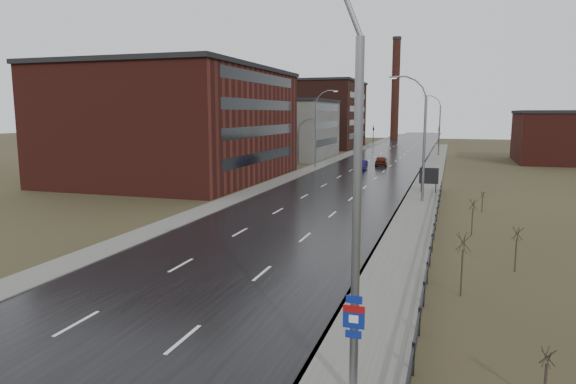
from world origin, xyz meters
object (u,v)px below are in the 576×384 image
Objects in this scene: streetlight_main at (345,189)px; billboard at (429,177)px; car_near at (361,165)px; car_far at (381,161)px.

billboard is (0.63, 39.42, -4.30)m from streetlight_main.
car_near is at bearing 99.11° from streetlight_main.
streetlight_main is at bearing 91.65° from car_far.
billboard is 27.58m from car_far.
streetlight_main reaches higher than billboard.
streetlight_main is 60.13m from car_near.
car_near is 6.89m from car_far.
car_far is at bearing 96.54° from streetlight_main.
car_far is (-7.54, 65.74, -5.31)m from streetlight_main.
streetlight_main reaches higher than car_near.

